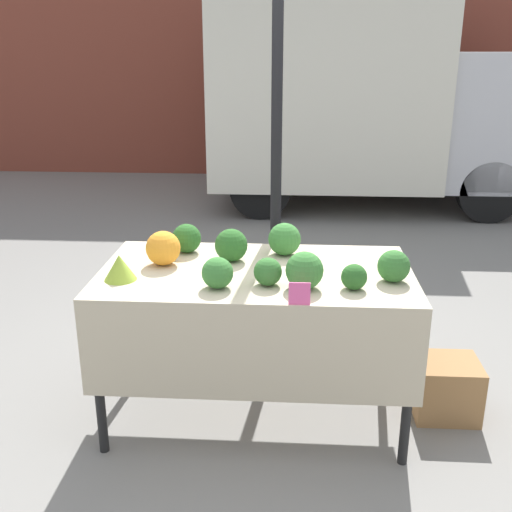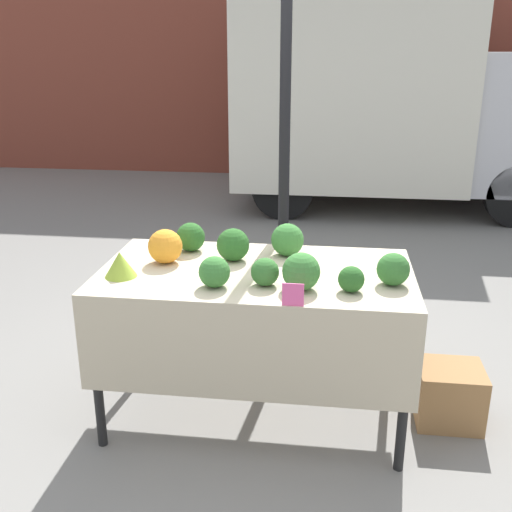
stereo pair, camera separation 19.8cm
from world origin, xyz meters
name	(u,v)px [view 1 (the left image)]	position (x,y,z in m)	size (l,w,h in m)	color
ground_plane	(256,412)	(0.00, 0.00, 0.00)	(40.00, 40.00, 0.00)	gray
building_facade	(285,33)	(0.00, 7.39, 2.27)	(16.00, 0.60, 4.54)	brown
tent_pole	(276,159)	(0.08, 0.79, 1.36)	(0.07, 0.07, 2.72)	black
parked_truck	(365,101)	(1.11, 5.17, 1.38)	(4.31, 2.11, 2.63)	silver
market_table	(255,294)	(0.00, -0.07, 0.78)	(1.68, 0.93, 0.89)	beige
orange_cauliflower	(163,248)	(-0.51, 0.05, 0.99)	(0.19, 0.19, 0.19)	orange
romanesco_head	(120,267)	(-0.69, -0.19, 0.96)	(0.17, 0.17, 0.13)	#93B238
broccoli_head_0	(217,273)	(-0.17, -0.26, 0.97)	(0.16, 0.16, 0.16)	#387533
broccoli_head_1	(231,245)	(-0.15, 0.14, 0.98)	(0.18, 0.18, 0.18)	#285B23
broccoli_head_2	(284,239)	(0.15, 0.27, 0.99)	(0.19, 0.19, 0.19)	#387533
broccoli_head_3	(305,270)	(0.26, -0.24, 0.99)	(0.19, 0.19, 0.19)	#387533
broccoli_head_4	(354,277)	(0.50, -0.24, 0.96)	(0.13, 0.13, 0.13)	#285B23
broccoli_head_5	(268,272)	(0.07, -0.21, 0.96)	(0.14, 0.14, 0.14)	#336B2D
broccoli_head_6	(394,266)	(0.71, -0.12, 0.98)	(0.17, 0.17, 0.17)	#336B2D
broccoli_head_7	(187,238)	(-0.42, 0.28, 0.98)	(0.17, 0.17, 0.17)	#285B23
price_sign	(299,294)	(0.23, -0.45, 0.95)	(0.10, 0.01, 0.11)	#F45B9E
produce_crate	(446,388)	(1.10, 0.07, 0.17)	(0.36, 0.32, 0.33)	#9E7042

